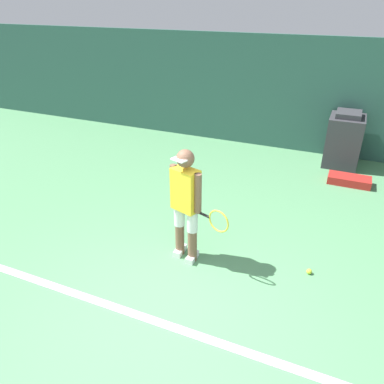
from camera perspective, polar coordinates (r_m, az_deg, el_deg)
ground_plane at (r=4.22m, az=-3.76°, el=-19.88°), size 24.00×24.00×0.00m
back_wall at (r=8.59m, az=13.98°, el=14.22°), size 24.00×0.10×2.42m
court_baseline at (r=4.22m, az=-3.66°, el=-19.68°), size 21.60×0.10×0.01m
tennis_player at (r=4.64m, az=-0.88°, el=-1.51°), size 0.87×0.36×1.53m
tennis_ball at (r=5.03m, az=17.42°, el=-11.48°), size 0.07×0.07×0.07m
covered_chair at (r=8.20m, az=22.12°, el=7.38°), size 0.66×0.76×1.10m
equipment_bag at (r=7.52m, az=22.82°, el=1.68°), size 0.75×0.36×0.15m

